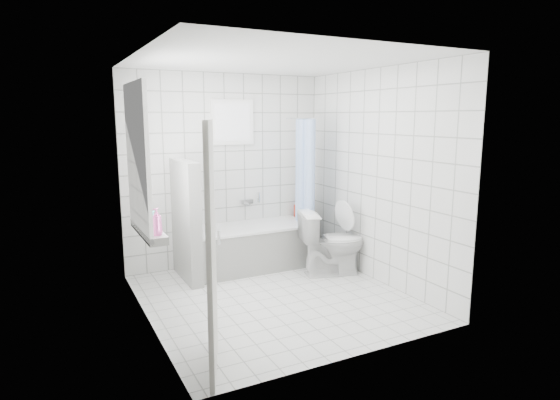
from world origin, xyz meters
TOP-DOWN VIEW (x-y plane):
  - ground at (0.00, 0.00)m, footprint 3.00×3.00m
  - ceiling at (0.00, 0.00)m, footprint 3.00×3.00m
  - wall_back at (0.00, 1.50)m, footprint 2.80×0.02m
  - wall_front at (0.00, -1.50)m, footprint 2.80×0.02m
  - wall_left at (-1.40, 0.00)m, footprint 0.02×3.00m
  - wall_right at (1.40, 0.00)m, footprint 0.02×3.00m
  - window_left at (-1.35, 0.30)m, footprint 0.01×0.90m
  - window_back at (0.10, 1.46)m, footprint 0.50×0.01m
  - window_sill at (-1.31, 0.30)m, footprint 0.18×1.02m
  - door at (-1.10, -1.11)m, footprint 0.33×0.76m
  - bathtub at (0.19, 1.12)m, footprint 1.63×0.77m
  - partition_wall at (-0.69, 1.07)m, footprint 0.15×0.85m
  - tiled_ledge at (1.10, 1.38)m, footprint 0.40×0.24m
  - toilet at (1.03, 0.39)m, footprint 0.92×0.66m
  - curtain_rod at (0.94, 1.10)m, footprint 0.02×0.80m
  - shower_curtain at (0.94, 0.97)m, footprint 0.14×0.48m
  - tub_faucet at (0.29, 1.46)m, footprint 0.18×0.06m
  - sill_bottles at (-1.30, 0.29)m, footprint 0.21×0.80m
  - ledge_bottles at (1.09, 1.36)m, footprint 0.15×0.16m

SIDE VIEW (x-z plane):
  - ground at x=0.00m, z-range 0.00..0.00m
  - tiled_ledge at x=1.10m, z-range 0.00..0.55m
  - bathtub at x=0.19m, z-range 0.00..0.58m
  - toilet at x=1.03m, z-range 0.00..0.84m
  - ledge_bottles at x=1.09m, z-range 0.54..0.80m
  - partition_wall at x=-0.69m, z-range 0.00..1.50m
  - tub_faucet at x=0.29m, z-range 0.82..0.88m
  - window_sill at x=-1.31m, z-range 0.82..0.90m
  - door at x=-1.10m, z-range 0.00..2.00m
  - sill_bottles at x=-1.30m, z-range 0.86..1.19m
  - shower_curtain at x=0.94m, z-range 0.21..1.99m
  - wall_back at x=0.00m, z-range 0.00..2.60m
  - wall_front at x=0.00m, z-range 0.00..2.60m
  - wall_left at x=-1.40m, z-range 0.00..2.60m
  - wall_right at x=1.40m, z-range 0.00..2.60m
  - window_left at x=-1.35m, z-range 0.90..2.30m
  - window_back at x=0.10m, z-range 1.70..2.20m
  - curtain_rod at x=0.94m, z-range 1.99..2.01m
  - ceiling at x=0.00m, z-range 2.60..2.60m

